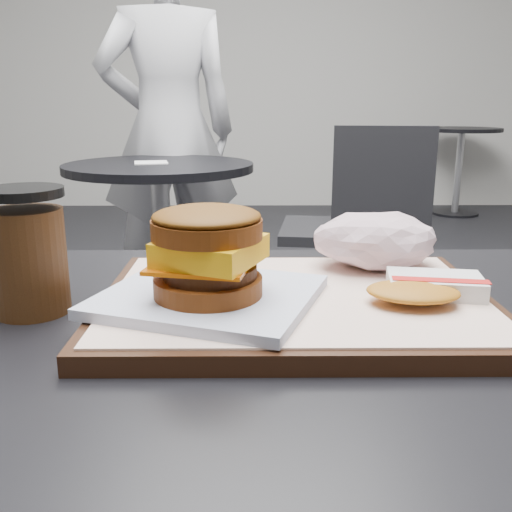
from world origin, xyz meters
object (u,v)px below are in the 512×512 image
Objects in this scene: crumpled_wrapper at (375,240)px; coffee_cup at (28,255)px; serving_tray at (296,302)px; breakfast_sandwich at (208,263)px; neighbor_table at (161,216)px; patron at (169,131)px; neighbor_chair at (351,219)px; hash_brown at (425,288)px; customer_table at (259,508)px.

coffee_cup is at bearing -165.84° from crumpled_wrapper.
serving_tray is at bearing -0.61° from coffee_cup.
breakfast_sandwich is 0.31× the size of neighbor_table.
serving_tray is 2.08m from patron.
serving_tray is at bearing 20.15° from breakfast_sandwich.
patron is at bearing 158.20° from neighbor_chair.
crumpled_wrapper is (0.18, 0.12, -0.01)m from breakfast_sandwich.
neighbor_chair is at bearing 142.33° from patron.
crumpled_wrapper is 1.12× the size of coffee_cup.
breakfast_sandwich is 0.21m from hash_brown.
serving_tray is 0.27m from coffee_cup.
neighbor_table is 0.44× the size of patron.
hash_brown reaches higher than serving_tray.
neighbor_chair is (0.62, 1.73, -0.32)m from coffee_cup.
crumpled_wrapper is at bearing 103.33° from hash_brown.
crumpled_wrapper is 0.19× the size of neighbor_table.
customer_table is 5.74× the size of crumpled_wrapper.
customer_table is 1.07× the size of neighbor_table.
serving_tray is 1.66m from neighbor_table.
crumpled_wrapper is (0.10, 0.09, 0.04)m from serving_tray.
patron reaches higher than customer_table.
hash_brown is 0.38m from coffee_cup.
neighbor_table is at bearing -169.49° from neighbor_chair.
breakfast_sandwich reaches higher than customer_table.
serving_tray is 1.61× the size of breakfast_sandwich.
hash_brown is at bearing -76.67° from crumpled_wrapper.
neighbor_chair is (0.26, 1.64, -0.31)m from crumpled_wrapper.
crumpled_wrapper reaches higher than serving_tray.
breakfast_sandwich is at bearing -176.10° from hash_brown.
breakfast_sandwich is 1.90× the size of coffee_cup.
patron is at bearing 92.57° from neighbor_table.
customer_table is at bearing -123.52° from serving_tray.
patron reaches higher than neighbor_chair.
neighbor_chair is at bearing 70.32° from coffee_cup.
serving_tray is 0.22× the size of patron.
hash_brown is at bearing -7.73° from serving_tray.
neighbor_table is (-0.13, 1.59, -0.28)m from coffee_cup.
patron is at bearing 98.87° from breakfast_sandwich.
neighbor_chair is (0.39, 1.79, -0.07)m from customer_table.
neighbor_table is (-0.48, 1.50, -0.27)m from crumpled_wrapper.
breakfast_sandwich is 1.69× the size of crumpled_wrapper.
breakfast_sandwich is at bearing -145.52° from crumpled_wrapper.
neighbor_chair is at bearing 80.93° from crumpled_wrapper.
serving_tray is 0.12m from hash_brown.
coffee_cup reaches higher than hash_brown.
customer_table is at bearing -102.45° from neighbor_chair.
coffee_cup is 0.14× the size of neighbor_chair.
coffee_cup reaches higher than crumpled_wrapper.
patron is (-0.32, 2.07, 0.02)m from breakfast_sandwich.
neighbor_chair is at bearing 82.32° from hash_brown.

